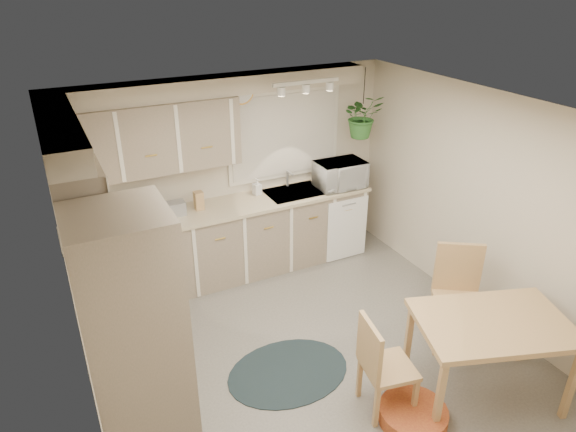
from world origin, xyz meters
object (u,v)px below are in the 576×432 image
object	(u,v)px
chair_left	(389,365)
chair_back	(459,301)
dining_table	(486,358)
pet_bed	(413,415)
braided_rug	(288,372)
microwave	(340,172)

from	to	relation	value
chair_left	chair_back	world-z (taller)	chair_back
dining_table	pet_bed	distance (m)	0.82
chair_left	braided_rug	world-z (taller)	chair_left
chair_back	pet_bed	world-z (taller)	chair_back
chair_back	braided_rug	bearing A→B (deg)	20.98
dining_table	microwave	world-z (taller)	microwave
dining_table	chair_left	xyz separation A→B (m)	(-0.85, 0.25, 0.06)
chair_left	pet_bed	bearing A→B (deg)	34.91
dining_table	chair_left	distance (m)	0.89
dining_table	braided_rug	distance (m)	1.78
chair_back	microwave	distance (m)	2.22
chair_left	braided_rug	xyz separation A→B (m)	(-0.57, 0.74, -0.45)
pet_bed	chair_back	bearing A→B (deg)	31.67
chair_left	braided_rug	distance (m)	1.04
chair_left	chair_back	size ratio (longest dim) A/B	0.89
chair_back	chair_left	bearing A→B (deg)	52.00
chair_left	microwave	xyz separation A→B (m)	(1.05, 2.51, 0.69)
dining_table	microwave	xyz separation A→B (m)	(0.19, 2.76, 0.75)
pet_bed	microwave	world-z (taller)	microwave
dining_table	chair_back	size ratio (longest dim) A/B	1.22
chair_left	microwave	world-z (taller)	microwave
braided_rug	pet_bed	bearing A→B (deg)	-55.46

